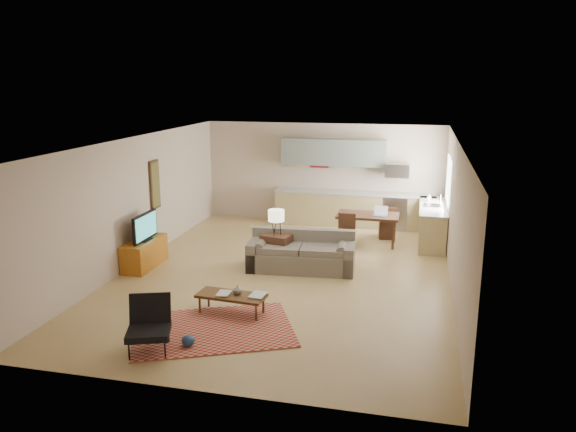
% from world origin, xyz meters
% --- Properties ---
extents(room, '(9.00, 9.00, 9.00)m').
position_xyz_m(room, '(0.00, 0.00, 1.35)').
color(room, '#A68852').
rests_on(room, ground).
extents(kitchen_counter_back, '(4.26, 0.64, 0.92)m').
position_xyz_m(kitchen_counter_back, '(0.90, 4.18, 0.46)').
color(kitchen_counter_back, tan).
rests_on(kitchen_counter_back, ground).
extents(kitchen_counter_right, '(0.64, 2.26, 0.92)m').
position_xyz_m(kitchen_counter_right, '(2.93, 3.00, 0.46)').
color(kitchen_counter_right, tan).
rests_on(kitchen_counter_right, ground).
extents(kitchen_range, '(0.62, 0.62, 0.90)m').
position_xyz_m(kitchen_range, '(2.00, 4.18, 0.45)').
color(kitchen_range, '#A5A8AD').
rests_on(kitchen_range, ground).
extents(kitchen_microwave, '(0.62, 0.40, 0.35)m').
position_xyz_m(kitchen_microwave, '(2.00, 4.20, 1.55)').
color(kitchen_microwave, '#A5A8AD').
rests_on(kitchen_microwave, room).
extents(upper_cabinets, '(2.80, 0.34, 0.70)m').
position_xyz_m(upper_cabinets, '(0.30, 4.33, 1.95)').
color(upper_cabinets, slate).
rests_on(upper_cabinets, room).
extents(window_right, '(0.02, 1.40, 1.05)m').
position_xyz_m(window_right, '(3.23, 3.00, 1.55)').
color(window_right, white).
rests_on(window_right, room).
extents(wall_art_left, '(0.06, 0.42, 1.10)m').
position_xyz_m(wall_art_left, '(-3.21, 0.90, 1.55)').
color(wall_art_left, olive).
rests_on(wall_art_left, room).
extents(triptych, '(1.70, 0.04, 0.50)m').
position_xyz_m(triptych, '(-0.10, 4.47, 1.75)').
color(triptych, beige).
rests_on(triptych, room).
extents(rug, '(2.96, 2.58, 0.02)m').
position_xyz_m(rug, '(-0.49, -2.77, 0.01)').
color(rug, maroon).
rests_on(rug, floor).
extents(sofa, '(2.35, 1.16, 0.79)m').
position_xyz_m(sofa, '(0.27, 0.37, 0.40)').
color(sofa, '#655D51').
rests_on(sofa, floor).
extents(coffee_table, '(1.21, 0.57, 0.35)m').
position_xyz_m(coffee_table, '(-0.41, -2.11, 0.18)').
color(coffee_table, '#442B12').
rests_on(coffee_table, floor).
extents(book_a, '(0.25, 0.31, 0.03)m').
position_xyz_m(book_a, '(-0.65, -2.14, 0.36)').
color(book_a, maroon).
rests_on(book_a, coffee_table).
extents(book_b, '(0.32, 0.39, 0.03)m').
position_xyz_m(book_b, '(-0.08, -2.05, 0.36)').
color(book_b, navy).
rests_on(book_b, coffee_table).
extents(vase, '(0.17, 0.17, 0.16)m').
position_xyz_m(vase, '(-0.32, -2.07, 0.43)').
color(vase, black).
rests_on(vase, coffee_table).
extents(armchair, '(0.89, 0.89, 0.80)m').
position_xyz_m(armchair, '(-1.14, -3.67, 0.40)').
color(armchair, black).
rests_on(armchair, floor).
extents(tv_credenza, '(0.48, 1.26, 0.58)m').
position_xyz_m(tv_credenza, '(-2.99, -0.20, 0.29)').
color(tv_credenza, '#975213').
rests_on(tv_credenza, floor).
extents(tv, '(0.10, 0.97, 0.58)m').
position_xyz_m(tv, '(-2.94, -0.20, 0.87)').
color(tv, black).
rests_on(tv, tv_credenza).
extents(console_table, '(0.67, 0.52, 0.69)m').
position_xyz_m(console_table, '(-0.29, 0.45, 0.35)').
color(console_table, '#382014').
rests_on(console_table, floor).
extents(table_lamp, '(0.40, 0.40, 0.55)m').
position_xyz_m(table_lamp, '(-0.29, 0.45, 0.97)').
color(table_lamp, beige).
rests_on(table_lamp, console_table).
extents(dining_table, '(1.45, 0.83, 0.73)m').
position_xyz_m(dining_table, '(1.42, 2.54, 0.37)').
color(dining_table, '#382014').
rests_on(dining_table, floor).
extents(dining_chair_near, '(0.41, 0.43, 0.84)m').
position_xyz_m(dining_chair_near, '(0.99, 1.92, 0.42)').
color(dining_chair_near, '#382014').
rests_on(dining_chair_near, floor).
extents(dining_chair_far, '(0.44, 0.46, 0.82)m').
position_xyz_m(dining_chair_far, '(1.85, 3.17, 0.41)').
color(dining_chair_far, '#382014').
rests_on(dining_chair_far, floor).
extents(laptop, '(0.34, 0.28, 0.23)m').
position_xyz_m(laptop, '(1.71, 2.45, 0.85)').
color(laptop, '#A5A8AD').
rests_on(laptop, dining_table).
extents(soap_bottle, '(0.10, 0.10, 0.19)m').
position_xyz_m(soap_bottle, '(2.83, 3.47, 1.02)').
color(soap_bottle, beige).
rests_on(soap_bottle, kitchen_counter_right).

